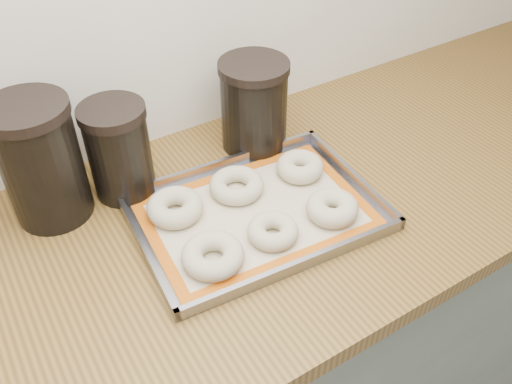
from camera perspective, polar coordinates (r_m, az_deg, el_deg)
cabinet at (r=1.41m, az=-3.36°, el=-17.45°), size 3.00×0.65×0.86m
countertop at (r=1.05m, az=-4.31°, el=-4.47°), size 3.06×0.68×0.04m
baking_tray at (r=1.05m, az=-0.00°, el=-2.19°), size 0.48×0.36×0.03m
baking_mat at (r=1.05m, az=-0.00°, el=-2.26°), size 0.44×0.32×0.00m
bagel_front_left at (r=0.95m, az=-4.57°, el=-6.67°), size 0.12×0.12×0.04m
bagel_front_mid at (r=0.99m, az=1.79°, el=-4.13°), size 0.12×0.12×0.03m
bagel_front_right at (r=1.05m, az=8.02°, el=-1.66°), size 0.12×0.12×0.04m
bagel_back_left at (r=1.05m, az=-8.53°, el=-1.61°), size 0.12×0.12×0.04m
bagel_back_mid at (r=1.09m, az=-2.06°, el=0.71°), size 0.13×0.13×0.03m
bagel_back_right at (r=1.14m, az=4.64°, el=2.66°), size 0.12×0.12×0.04m
canister_left at (r=1.06m, az=-21.69°, el=2.99°), size 0.15×0.15×0.24m
canister_mid at (r=1.08m, az=-14.22°, el=4.25°), size 0.13×0.13×0.20m
canister_right at (r=1.18m, az=-0.22°, el=9.13°), size 0.15×0.15×0.20m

